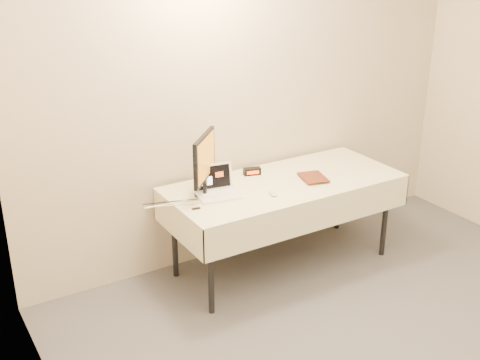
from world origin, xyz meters
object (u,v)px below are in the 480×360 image
book (303,166)px  monitor (204,160)px  table (284,189)px  laptop (216,188)px

book → monitor: bearing=-174.6°
monitor → book: monitor is taller
table → book: bearing=-23.7°
laptop → book: book is taller
laptop → monitor: bearing=168.4°
table → laptop: laptop is taller
laptop → book: (0.71, -0.11, 0.07)m
book → laptop: bearing=-173.4°
monitor → table: bearing=-52.8°
table → monitor: size_ratio=4.00×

